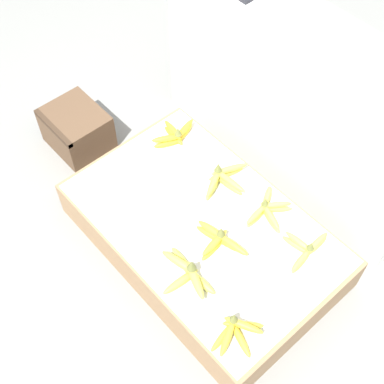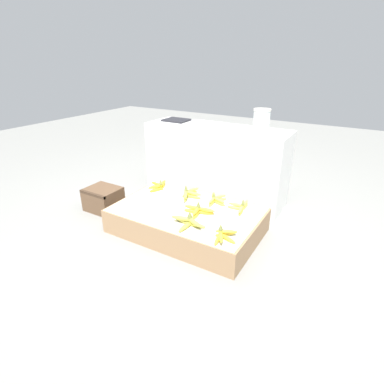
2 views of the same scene
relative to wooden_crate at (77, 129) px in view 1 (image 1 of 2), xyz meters
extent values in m
plane|color=gray|center=(0.85, 0.06, -0.10)|extent=(10.00, 10.00, 0.00)
cube|color=#997551|center=(0.85, 0.06, -0.01)|extent=(1.13, 0.71, 0.19)
cube|color=silver|center=(0.85, 0.06, 0.09)|extent=(1.10, 0.69, 0.00)
cube|color=white|center=(0.76, 0.74, 0.25)|extent=(1.33, 0.42, 0.71)
cube|color=brown|center=(0.00, 0.00, 0.00)|extent=(0.30, 0.26, 0.21)
cube|color=#402E20|center=(0.00, -0.11, 0.09)|extent=(0.30, 0.02, 0.02)
ellipsoid|color=gold|center=(0.95, -0.13, 0.11)|extent=(0.17, 0.05, 0.03)
ellipsoid|color=gold|center=(1.00, -0.19, 0.11)|extent=(0.04, 0.17, 0.03)
ellipsoid|color=gold|center=(1.04, -0.13, 0.11)|extent=(0.17, 0.05, 0.03)
ellipsoid|color=gold|center=(0.95, -0.15, 0.14)|extent=(0.17, 0.07, 0.03)
ellipsoid|color=gold|center=(1.05, -0.15, 0.14)|extent=(0.16, 0.09, 0.03)
cone|color=olive|center=(1.00, -0.14, 0.18)|extent=(0.04, 0.04, 0.05)
ellipsoid|color=gold|center=(1.26, -0.21, 0.11)|extent=(0.05, 0.15, 0.03)
ellipsoid|color=gold|center=(1.31, -0.17, 0.11)|extent=(0.15, 0.07, 0.03)
ellipsoid|color=gold|center=(1.28, -0.13, 0.11)|extent=(0.13, 0.12, 0.03)
ellipsoid|color=gold|center=(1.28, -0.21, 0.13)|extent=(0.09, 0.14, 0.03)
ellipsoid|color=gold|center=(1.29, -0.14, 0.13)|extent=(0.15, 0.09, 0.03)
cone|color=olive|center=(1.25, -0.16, 0.17)|extent=(0.03, 0.03, 0.04)
ellipsoid|color=gold|center=(0.93, 0.04, 0.11)|extent=(0.15, 0.07, 0.03)
ellipsoid|color=gold|center=(0.97, 0.01, 0.11)|extent=(0.05, 0.15, 0.03)
ellipsoid|color=gold|center=(1.01, 0.06, 0.11)|extent=(0.15, 0.07, 0.03)
ellipsoid|color=gold|center=(0.93, 0.04, 0.14)|extent=(0.15, 0.05, 0.03)
ellipsoid|color=gold|center=(0.97, 0.01, 0.14)|extent=(0.05, 0.15, 0.03)
ellipsoid|color=gold|center=(1.02, 0.06, 0.14)|extent=(0.15, 0.05, 0.03)
cone|color=olive|center=(0.97, 0.05, 0.17)|extent=(0.03, 0.03, 0.05)
ellipsoid|color=gold|center=(0.44, 0.32, 0.11)|extent=(0.07, 0.14, 0.03)
ellipsoid|color=gold|center=(0.42, 0.27, 0.11)|extent=(0.14, 0.04, 0.03)
ellipsoid|color=gold|center=(0.44, 0.22, 0.11)|extent=(0.08, 0.13, 0.03)
ellipsoid|color=gold|center=(0.44, 0.32, 0.13)|extent=(0.07, 0.14, 0.03)
ellipsoid|color=gold|center=(0.41, 0.27, 0.13)|extent=(0.14, 0.05, 0.03)
ellipsoid|color=gold|center=(0.43, 0.22, 0.13)|extent=(0.09, 0.13, 0.03)
cone|color=olive|center=(0.46, 0.27, 0.17)|extent=(0.03, 0.03, 0.04)
ellipsoid|color=gold|center=(0.75, 0.21, 0.11)|extent=(0.10, 0.16, 0.03)
ellipsoid|color=gold|center=(0.78, 0.26, 0.11)|extent=(0.17, 0.04, 0.03)
ellipsoid|color=gold|center=(0.74, 0.30, 0.11)|extent=(0.08, 0.17, 0.03)
ellipsoid|color=gold|center=(0.75, 0.22, 0.14)|extent=(0.10, 0.16, 0.03)
ellipsoid|color=gold|center=(0.79, 0.26, 0.14)|extent=(0.17, 0.04, 0.03)
ellipsoid|color=gold|center=(0.75, 0.31, 0.14)|extent=(0.09, 0.16, 0.03)
cone|color=olive|center=(0.73, 0.26, 0.17)|extent=(0.03, 0.03, 0.05)
ellipsoid|color=#DBCC4C|center=(0.99, 0.24, 0.11)|extent=(0.04, 0.13, 0.03)
ellipsoid|color=#DBCC4C|center=(1.04, 0.27, 0.11)|extent=(0.13, 0.06, 0.03)
ellipsoid|color=#DBCC4C|center=(1.01, 0.33, 0.11)|extent=(0.10, 0.12, 0.03)
ellipsoid|color=#DBCC4C|center=(0.95, 0.34, 0.11)|extent=(0.09, 0.12, 0.03)
ellipsoid|color=#DBCC4C|center=(0.99, 0.23, 0.13)|extent=(0.04, 0.13, 0.03)
ellipsoid|color=#DBCC4C|center=(1.03, 0.27, 0.13)|extent=(0.13, 0.07, 0.03)
ellipsoid|color=#DBCC4C|center=(1.01, 0.33, 0.13)|extent=(0.09, 0.12, 0.03)
ellipsoid|color=#DBCC4C|center=(0.96, 0.32, 0.13)|extent=(0.09, 0.13, 0.03)
cone|color=olive|center=(0.98, 0.29, 0.16)|extent=(0.03, 0.03, 0.04)
ellipsoid|color=#DBCC4C|center=(1.24, 0.32, 0.11)|extent=(0.03, 0.13, 0.03)
ellipsoid|color=#DBCC4C|center=(1.18, 0.26, 0.11)|extent=(0.13, 0.05, 0.03)
ellipsoid|color=#DBCC4C|center=(1.25, 0.22, 0.11)|extent=(0.04, 0.13, 0.03)
ellipsoid|color=#DBCC4C|center=(1.24, 0.32, 0.13)|extent=(0.03, 0.13, 0.03)
ellipsoid|color=#DBCC4C|center=(1.19, 0.26, 0.13)|extent=(0.13, 0.03, 0.03)
ellipsoid|color=#DBCC4C|center=(1.25, 0.21, 0.13)|extent=(0.04, 0.13, 0.03)
cone|color=olive|center=(1.24, 0.27, 0.16)|extent=(0.03, 0.03, 0.04)
cube|color=white|center=(0.68, 0.80, 0.61)|extent=(0.25, 0.14, 0.02)
camera|label=1|loc=(1.70, -0.75, 1.94)|focal=50.00mm
camera|label=2|loc=(1.95, -1.70, 1.17)|focal=28.00mm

